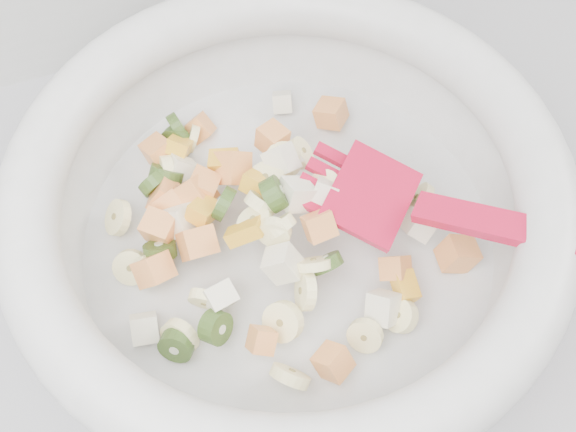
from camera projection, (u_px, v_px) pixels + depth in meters
name	position (u px, v px, depth m)	size (l,w,h in m)	color
mixing_bowl	(288.00, 208.00, 0.50)	(0.43, 0.39, 0.13)	silver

